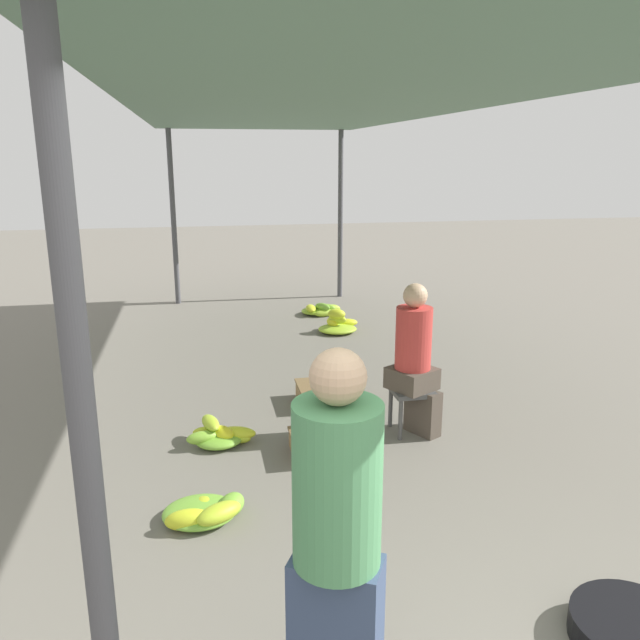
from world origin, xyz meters
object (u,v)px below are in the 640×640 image
(crate_near, at_px, (320,445))
(crate_mid, at_px, (325,394))
(vendor_seated, at_px, (415,357))
(basin_black, at_px, (634,631))
(banana_pile_right_0, at_px, (338,325))
(banana_pile_left_0, at_px, (205,512))
(banana_pile_left_1, at_px, (220,435))
(stool, at_px, (411,397))
(vendor_foreground, at_px, (337,540))
(banana_pile_right_1, at_px, (320,310))

(crate_near, bearing_deg, crate_mid, 76.11)
(vendor_seated, distance_m, basin_black, 2.57)
(banana_pile_right_0, bearing_deg, crate_mid, -105.60)
(banana_pile_left_0, height_order, banana_pile_left_1, banana_pile_left_1)
(stool, bearing_deg, vendor_foreground, -115.36)
(crate_mid, bearing_deg, banana_pile_right_1, 79.54)
(vendor_seated, height_order, crate_near, vendor_seated)
(vendor_foreground, xyz_separation_m, crate_near, (0.40, 2.34, -0.76))
(vendor_foreground, height_order, banana_pile_right_1, vendor_foreground)
(vendor_foreground, distance_m, vendor_seated, 2.90)
(banana_pile_left_1, bearing_deg, basin_black, -53.91)
(banana_pile_left_0, relative_size, banana_pile_right_1, 0.97)
(vendor_foreground, xyz_separation_m, crate_mid, (0.65, 3.37, -0.75))
(basin_black, relative_size, banana_pile_right_0, 1.04)
(banana_pile_right_1, bearing_deg, basin_black, -88.03)
(banana_pile_left_0, height_order, crate_mid, crate_mid)
(vendor_foreground, distance_m, banana_pile_left_1, 2.82)
(basin_black, distance_m, crate_near, 2.48)
(banana_pile_left_1, relative_size, banana_pile_right_1, 1.00)
(stool, xyz_separation_m, crate_mid, (-0.59, 0.76, -0.23))
(banana_pile_right_0, relative_size, crate_near, 1.27)
(stool, relative_size, vendor_seated, 0.30)
(basin_black, bearing_deg, banana_pile_right_0, 91.84)
(vendor_seated, relative_size, basin_black, 2.15)
(banana_pile_left_1, distance_m, banana_pile_right_1, 4.38)
(banana_pile_right_0, bearing_deg, vendor_foreground, -102.92)
(banana_pile_left_0, bearing_deg, vendor_foreground, -72.26)
(banana_pile_right_1, bearing_deg, banana_pile_right_0, -87.25)
(basin_black, height_order, crate_near, crate_near)
(banana_pile_left_1, bearing_deg, crate_mid, 34.00)
(banana_pile_left_1, height_order, banana_pile_right_0, banana_pile_right_0)
(crate_near, bearing_deg, banana_pile_left_0, -140.14)
(banana_pile_left_1, distance_m, banana_pile_right_0, 3.52)
(banana_pile_left_0, height_order, banana_pile_right_0, banana_pile_right_0)
(banana_pile_right_0, distance_m, crate_mid, 2.49)
(banana_pile_left_1, distance_m, crate_mid, 1.23)
(vendor_foreground, xyz_separation_m, banana_pile_right_0, (1.32, 5.77, -0.74))
(vendor_foreground, bearing_deg, crate_mid, 79.03)
(basin_black, distance_m, banana_pile_left_1, 3.18)
(basin_black, bearing_deg, crate_near, 116.53)
(stool, distance_m, banana_pile_right_0, 3.17)
(stool, distance_m, crate_mid, 0.99)
(crate_near, bearing_deg, banana_pile_right_0, 74.91)
(banana_pile_left_0, bearing_deg, banana_pile_right_0, 66.41)
(banana_pile_right_0, height_order, crate_mid, banana_pile_right_0)
(banana_pile_right_1, bearing_deg, stool, -90.52)
(vendor_foreground, height_order, banana_pile_left_0, vendor_foreground)
(vendor_foreground, bearing_deg, banana_pile_left_1, 97.75)
(stool, relative_size, basin_black, 0.65)
(vendor_seated, bearing_deg, banana_pile_left_0, -149.86)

